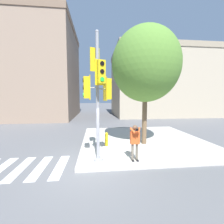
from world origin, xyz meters
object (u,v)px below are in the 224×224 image
at_px(traffic_signal_pole, 97,86).
at_px(fire_hydrant, 106,139).
at_px(person_photographer, 135,139).
at_px(street_tree, 146,65).

xyz_separation_m(traffic_signal_pole, fire_hydrant, (0.52, 2.03, -2.91)).
xyz_separation_m(traffic_signal_pole, person_photographer, (1.63, -0.15, -2.35)).
height_order(person_photographer, fire_hydrant, person_photographer).
xyz_separation_m(person_photographer, fire_hydrant, (-1.11, 2.18, -0.56)).
distance_m(street_tree, fire_hydrant, 4.92).
relative_size(person_photographer, street_tree, 0.23).
bearing_deg(traffic_signal_pole, street_tree, 38.10).
relative_size(traffic_signal_pole, person_photographer, 3.50).
bearing_deg(person_photographer, street_tree, 63.00).
bearing_deg(street_tree, traffic_signal_pole, -141.90).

